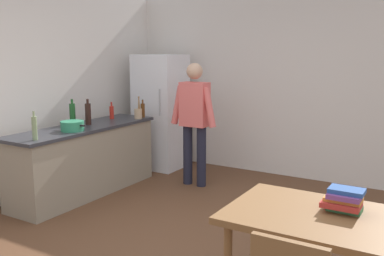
{
  "coord_description": "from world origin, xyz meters",
  "views": [
    {
      "loc": [
        2.05,
        -3.22,
        1.88
      ],
      "look_at": [
        -0.47,
        0.97,
        0.99
      ],
      "focal_mm": 40.74,
      "sensor_mm": 36.0,
      "label": 1
    }
  ],
  "objects_px": {
    "person": "(194,116)",
    "bottle_wine_green": "(72,114)",
    "refrigerator": "(161,112)",
    "bottle_wine_dark": "(88,114)",
    "utensil_jar": "(138,113)",
    "dining_table": "(329,226)",
    "book_stack": "(344,200)",
    "cooking_pot": "(72,126)",
    "bottle_sauce_red": "(112,112)",
    "bottle_vinegar_tall": "(34,128)",
    "bottle_beer_brown": "(143,110)"
  },
  "relations": [
    {
      "from": "cooking_pot",
      "to": "bottle_vinegar_tall",
      "type": "bearing_deg",
      "value": -84.85
    },
    {
      "from": "utensil_jar",
      "to": "bottle_wine_green",
      "type": "relative_size",
      "value": 0.94
    },
    {
      "from": "person",
      "to": "bottle_sauce_red",
      "type": "distance_m",
      "value": 1.21
    },
    {
      "from": "refrigerator",
      "to": "bottle_wine_dark",
      "type": "xyz_separation_m",
      "value": [
        -0.13,
        -1.47,
        0.15
      ]
    },
    {
      "from": "dining_table",
      "to": "book_stack",
      "type": "height_order",
      "value": "book_stack"
    },
    {
      "from": "bottle_sauce_red",
      "to": "bottle_wine_green",
      "type": "distance_m",
      "value": 0.65
    },
    {
      "from": "bottle_wine_green",
      "to": "book_stack",
      "type": "xyz_separation_m",
      "value": [
        3.67,
        -0.98,
        -0.21
      ]
    },
    {
      "from": "dining_table",
      "to": "bottle_vinegar_tall",
      "type": "xyz_separation_m",
      "value": [
        -3.23,
        0.2,
        0.36
      ]
    },
    {
      "from": "bottle_sauce_red",
      "to": "bottle_wine_green",
      "type": "bearing_deg",
      "value": -99.6
    },
    {
      "from": "utensil_jar",
      "to": "bottle_wine_dark",
      "type": "distance_m",
      "value": 0.78
    },
    {
      "from": "refrigerator",
      "to": "bottle_vinegar_tall",
      "type": "relative_size",
      "value": 5.62
    },
    {
      "from": "cooking_pot",
      "to": "utensil_jar",
      "type": "xyz_separation_m",
      "value": [
        0.11,
        1.16,
        0.02
      ]
    },
    {
      "from": "bottle_sauce_red",
      "to": "bottle_vinegar_tall",
      "type": "xyz_separation_m",
      "value": [
        0.26,
        -1.56,
        0.04
      ]
    },
    {
      "from": "utensil_jar",
      "to": "bottle_wine_dark",
      "type": "height_order",
      "value": "bottle_wine_dark"
    },
    {
      "from": "book_stack",
      "to": "dining_table",
      "type": "bearing_deg",
      "value": -115.33
    },
    {
      "from": "bottle_vinegar_tall",
      "to": "bottle_beer_brown",
      "type": "bearing_deg",
      "value": 89.0
    },
    {
      "from": "bottle_wine_dark",
      "to": "utensil_jar",
      "type": "bearing_deg",
      "value": 70.95
    },
    {
      "from": "utensil_jar",
      "to": "bottle_vinegar_tall",
      "type": "relative_size",
      "value": 1.0
    },
    {
      "from": "bottle_wine_green",
      "to": "book_stack",
      "type": "relative_size",
      "value": 1.23
    },
    {
      "from": "cooking_pot",
      "to": "bottle_sauce_red",
      "type": "distance_m",
      "value": 0.98
    },
    {
      "from": "dining_table",
      "to": "bottle_wine_green",
      "type": "bearing_deg",
      "value": 162.78
    },
    {
      "from": "bottle_wine_green",
      "to": "bottle_wine_dark",
      "type": "bearing_deg",
      "value": 32.96
    },
    {
      "from": "bottle_vinegar_tall",
      "to": "utensil_jar",
      "type": "bearing_deg",
      "value": 88.31
    },
    {
      "from": "person",
      "to": "cooking_pot",
      "type": "bearing_deg",
      "value": -124.76
    },
    {
      "from": "person",
      "to": "utensil_jar",
      "type": "distance_m",
      "value": 0.85
    },
    {
      "from": "cooking_pot",
      "to": "utensil_jar",
      "type": "distance_m",
      "value": 1.17
    },
    {
      "from": "bottle_wine_green",
      "to": "cooking_pot",
      "type": "bearing_deg",
      "value": -44.62
    },
    {
      "from": "person",
      "to": "cooking_pot",
      "type": "xyz_separation_m",
      "value": [
        -0.93,
        -1.34,
        -0.02
      ]
    },
    {
      "from": "cooking_pot",
      "to": "bottle_wine_green",
      "type": "xyz_separation_m",
      "value": [
        -0.32,
        0.31,
        0.09
      ]
    },
    {
      "from": "person",
      "to": "bottle_wine_green",
      "type": "xyz_separation_m",
      "value": [
        -1.25,
        -1.03,
        0.07
      ]
    },
    {
      "from": "bottle_sauce_red",
      "to": "bottle_wine_dark",
      "type": "xyz_separation_m",
      "value": [
        0.06,
        -0.53,
        0.05
      ]
    },
    {
      "from": "person",
      "to": "bottle_beer_brown",
      "type": "xyz_separation_m",
      "value": [
        -0.85,
        -0.05,
        0.03
      ]
    },
    {
      "from": "cooking_pot",
      "to": "book_stack",
      "type": "xyz_separation_m",
      "value": [
        3.35,
        -0.67,
        -0.13
      ]
    },
    {
      "from": "person",
      "to": "utensil_jar",
      "type": "xyz_separation_m",
      "value": [
        -0.83,
        -0.18,
        0.0
      ]
    },
    {
      "from": "person",
      "to": "bottle_beer_brown",
      "type": "distance_m",
      "value": 0.85
    },
    {
      "from": "refrigerator",
      "to": "utensil_jar",
      "type": "bearing_deg",
      "value": -80.51
    },
    {
      "from": "bottle_sauce_red",
      "to": "bottle_beer_brown",
      "type": "relative_size",
      "value": 0.92
    },
    {
      "from": "cooking_pot",
      "to": "book_stack",
      "type": "relative_size",
      "value": 1.45
    },
    {
      "from": "refrigerator",
      "to": "dining_table",
      "type": "bearing_deg",
      "value": -39.29
    },
    {
      "from": "bottle_wine_dark",
      "to": "bottle_wine_green",
      "type": "bearing_deg",
      "value": -147.04
    },
    {
      "from": "refrigerator",
      "to": "cooking_pot",
      "type": "distance_m",
      "value": 1.9
    },
    {
      "from": "book_stack",
      "to": "bottle_wine_green",
      "type": "bearing_deg",
      "value": 165.02
    },
    {
      "from": "bottle_wine_dark",
      "to": "book_stack",
      "type": "xyz_separation_m",
      "value": [
        3.5,
        -1.09,
        -0.21
      ]
    },
    {
      "from": "person",
      "to": "book_stack",
      "type": "relative_size",
      "value": 6.17
    },
    {
      "from": "bottle_vinegar_tall",
      "to": "book_stack",
      "type": "height_order",
      "value": "bottle_vinegar_tall"
    },
    {
      "from": "person",
      "to": "bottle_wine_green",
      "type": "distance_m",
      "value": 1.62
    },
    {
      "from": "dining_table",
      "to": "bottle_wine_dark",
      "type": "distance_m",
      "value": 3.66
    },
    {
      "from": "cooking_pot",
      "to": "book_stack",
      "type": "bearing_deg",
      "value": -11.27
    },
    {
      "from": "utensil_jar",
      "to": "bottle_sauce_red",
      "type": "bearing_deg",
      "value": -146.98
    },
    {
      "from": "bottle_sauce_red",
      "to": "book_stack",
      "type": "bearing_deg",
      "value": -24.52
    }
  ]
}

